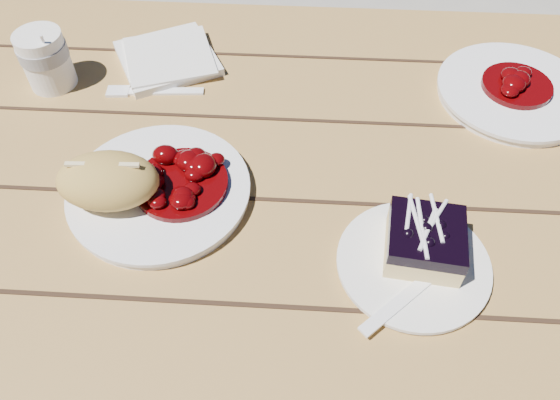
# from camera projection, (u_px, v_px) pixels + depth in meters

# --- Properties ---
(ground) EXTENTS (60.00, 60.00, 0.00)m
(ground) POSITION_uv_depth(u_px,v_px,m) (238.00, 363.00, 1.37)
(ground) COLOR gray
(ground) RESTS_ON ground
(picnic_table) EXTENTS (2.00, 1.55, 0.75)m
(picnic_table) POSITION_uv_depth(u_px,v_px,m) (216.00, 221.00, 0.91)
(picnic_table) COLOR olive
(picnic_table) RESTS_ON ground
(main_plate) EXTENTS (0.24, 0.24, 0.02)m
(main_plate) POSITION_uv_depth(u_px,v_px,m) (160.00, 192.00, 0.73)
(main_plate) COLOR white
(main_plate) RESTS_ON picnic_table
(goulash_stew) EXTENTS (0.13, 0.13, 0.04)m
(goulash_stew) POSITION_uv_depth(u_px,v_px,m) (179.00, 176.00, 0.71)
(goulash_stew) COLOR #500204
(goulash_stew) RESTS_ON main_plate
(bread_roll) EXTENTS (0.13, 0.09, 0.07)m
(bread_roll) POSITION_uv_depth(u_px,v_px,m) (108.00, 181.00, 0.69)
(bread_roll) COLOR tan
(bread_roll) RESTS_ON main_plate
(dessert_plate) EXTENTS (0.18, 0.18, 0.01)m
(dessert_plate) POSITION_uv_depth(u_px,v_px,m) (413.00, 264.00, 0.66)
(dessert_plate) COLOR white
(dessert_plate) RESTS_ON picnic_table
(blueberry_cake) EXTENTS (0.10, 0.10, 0.05)m
(blueberry_cake) POSITION_uv_depth(u_px,v_px,m) (425.00, 241.00, 0.65)
(blueberry_cake) COLOR #F0D183
(blueberry_cake) RESTS_ON dessert_plate
(fork_dessert) EXTENTS (0.13, 0.13, 0.00)m
(fork_dessert) POSITION_uv_depth(u_px,v_px,m) (401.00, 301.00, 0.62)
(fork_dessert) COLOR white
(fork_dessert) RESTS_ON dessert_plate
(coffee_cup) EXTENTS (0.07, 0.07, 0.09)m
(coffee_cup) POSITION_uv_depth(u_px,v_px,m) (46.00, 60.00, 0.86)
(coffee_cup) COLOR white
(coffee_cup) RESTS_ON picnic_table
(napkin_stack) EXTENTS (0.20, 0.20, 0.01)m
(napkin_stack) POSITION_uv_depth(u_px,v_px,m) (168.00, 58.00, 0.92)
(napkin_stack) COLOR white
(napkin_stack) RESTS_ON picnic_table
(fork_table) EXTENTS (0.16, 0.04, 0.00)m
(fork_table) POSITION_uv_depth(u_px,v_px,m) (165.00, 91.00, 0.88)
(fork_table) COLOR white
(fork_table) RESTS_ON picnic_table
(second_plate) EXTENTS (0.24, 0.24, 0.02)m
(second_plate) POSITION_uv_depth(u_px,v_px,m) (514.00, 92.00, 0.87)
(second_plate) COLOR white
(second_plate) RESTS_ON picnic_table
(second_stew) EXTENTS (0.11, 0.11, 0.04)m
(second_stew) POSITION_uv_depth(u_px,v_px,m) (520.00, 77.00, 0.84)
(second_stew) COLOR #500204
(second_stew) RESTS_ON second_plate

